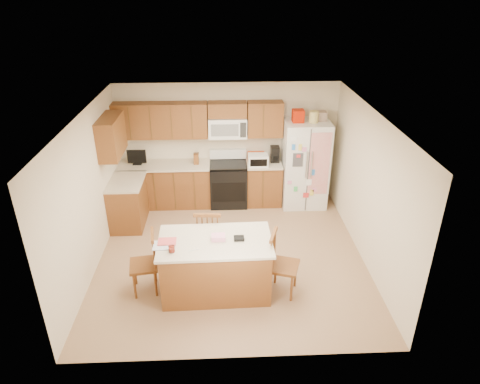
{
  "coord_description": "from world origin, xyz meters",
  "views": [
    {
      "loc": [
        -0.13,
        -6.16,
        4.31
      ],
      "look_at": [
        0.17,
        0.35,
        1.05
      ],
      "focal_mm": 32.0,
      "sensor_mm": 36.0,
      "label": 1
    }
  ],
  "objects_px": {
    "stove": "(228,183)",
    "windsor_chair_left": "(145,264)",
    "refrigerator": "(305,163)",
    "windsor_chair_back": "(209,238)",
    "island": "(216,265)",
    "windsor_chair_right": "(282,265)"
  },
  "relations": [
    {
      "from": "refrigerator",
      "to": "windsor_chair_right",
      "type": "distance_m",
      "value": 3.01
    },
    {
      "from": "windsor_chair_back",
      "to": "windsor_chair_right",
      "type": "distance_m",
      "value": 1.35
    },
    {
      "from": "stove",
      "to": "refrigerator",
      "type": "distance_m",
      "value": 1.63
    },
    {
      "from": "windsor_chair_left",
      "to": "windsor_chair_back",
      "type": "distance_m",
      "value": 1.14
    },
    {
      "from": "refrigerator",
      "to": "windsor_chair_right",
      "type": "relative_size",
      "value": 2.0
    },
    {
      "from": "stove",
      "to": "windsor_chair_left",
      "type": "relative_size",
      "value": 1.13
    },
    {
      "from": "windsor_chair_left",
      "to": "windsor_chair_back",
      "type": "height_order",
      "value": "windsor_chair_back"
    },
    {
      "from": "island",
      "to": "refrigerator",
      "type": "bearing_deg",
      "value": 56.8
    },
    {
      "from": "windsor_chair_left",
      "to": "windsor_chair_right",
      "type": "xyz_separation_m",
      "value": [
        2.05,
        -0.13,
        0.01
      ]
    },
    {
      "from": "refrigerator",
      "to": "windsor_chair_back",
      "type": "bearing_deg",
      "value": -132.84
    },
    {
      "from": "refrigerator",
      "to": "island",
      "type": "xyz_separation_m",
      "value": [
        -1.82,
        -2.79,
        -0.46
      ]
    },
    {
      "from": "island",
      "to": "windsor_chair_back",
      "type": "height_order",
      "value": "windsor_chair_back"
    },
    {
      "from": "island",
      "to": "windsor_chair_back",
      "type": "relative_size",
      "value": 1.64
    },
    {
      "from": "windsor_chair_left",
      "to": "refrigerator",
      "type": "bearing_deg",
      "value": 43.43
    },
    {
      "from": "refrigerator",
      "to": "stove",
      "type": "bearing_deg",
      "value": 177.7
    },
    {
      "from": "stove",
      "to": "windsor_chair_right",
      "type": "distance_m",
      "value": 3.01
    },
    {
      "from": "stove",
      "to": "refrigerator",
      "type": "xyz_separation_m",
      "value": [
        1.57,
        -0.06,
        0.45
      ]
    },
    {
      "from": "windsor_chair_back",
      "to": "windsor_chair_right",
      "type": "xyz_separation_m",
      "value": [
        1.11,
        -0.77,
        -0.01
      ]
    },
    {
      "from": "refrigerator",
      "to": "island",
      "type": "bearing_deg",
      "value": -123.2
    },
    {
      "from": "island",
      "to": "windsor_chair_left",
      "type": "relative_size",
      "value": 1.72
    },
    {
      "from": "windsor_chair_right",
      "to": "windsor_chair_back",
      "type": "bearing_deg",
      "value": 145.29
    },
    {
      "from": "stove",
      "to": "windsor_chair_back",
      "type": "bearing_deg",
      "value": -99.7
    }
  ]
}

